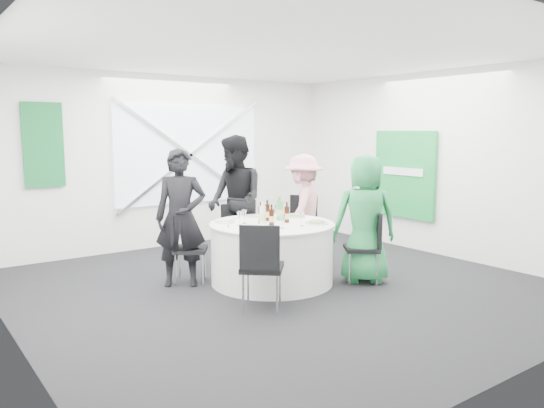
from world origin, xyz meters
TOP-DOWN VIEW (x-y plane):
  - floor at (0.00, 0.00)m, footprint 6.00×6.00m
  - ceiling at (0.00, 0.00)m, footprint 6.00×6.00m
  - wall_back at (0.00, 3.00)m, footprint 6.00×0.00m
  - wall_front at (0.00, -3.00)m, footprint 6.00×0.00m
  - wall_left at (-3.00, 0.00)m, footprint 0.00×6.00m
  - wall_right at (3.00, 0.00)m, footprint 0.00×6.00m
  - window_panel at (0.30, 2.96)m, footprint 2.60×0.03m
  - window_brace_a at (0.30, 2.92)m, footprint 2.63×0.05m
  - window_brace_b at (0.30, 2.92)m, footprint 2.63×0.05m
  - green_banner at (-2.00, 2.95)m, footprint 0.55×0.04m
  - green_sign at (2.94, 0.60)m, footprint 0.05×1.20m
  - banquet_table at (0.00, 0.20)m, footprint 1.56×1.56m
  - chair_back at (0.12, 1.21)m, footprint 0.44×0.45m
  - chair_back_left at (-0.90, 0.83)m, footprint 0.56×0.56m
  - chair_back_right at (1.02, 0.87)m, footprint 0.60×0.60m
  - chair_front_right at (0.98, -0.50)m, footprint 0.57×0.57m
  - chair_front_left at (-0.76, -0.64)m, footprint 0.61×0.61m
  - person_man_back_left at (-0.96, 0.77)m, footprint 0.74×0.66m
  - person_man_back at (0.12, 1.24)m, footprint 0.59×0.95m
  - person_woman_pink at (1.04, 0.85)m, footprint 1.11×0.94m
  - person_woman_green at (0.96, -0.45)m, footprint 0.94×0.87m
  - plate_back at (0.09, 0.76)m, footprint 0.26×0.26m
  - plate_back_left at (-0.45, 0.58)m, footprint 0.25×0.25m
  - plate_back_right at (0.54, 0.40)m, footprint 0.27×0.27m
  - plate_front_right at (0.42, -0.16)m, footprint 0.30×0.30m
  - plate_front_left at (-0.36, -0.17)m, footprint 0.29×0.29m
  - napkin at (-0.44, -0.13)m, footprint 0.21×0.16m
  - beer_bottle_a at (-0.13, 0.26)m, footprint 0.06×0.06m
  - beer_bottle_b at (0.05, 0.37)m, footprint 0.06×0.06m
  - beer_bottle_c at (0.17, 0.12)m, footprint 0.06×0.06m
  - beer_bottle_d at (-0.09, 0.08)m, footprint 0.06×0.06m
  - green_water_bottle at (0.21, 0.32)m, footprint 0.08×0.08m
  - clear_water_bottle at (-0.17, 0.16)m, footprint 0.08×0.08m
  - wine_glass_a at (-0.40, 0.31)m, footprint 0.07×0.07m
  - wine_glass_b at (0.17, -0.17)m, footprint 0.07×0.07m
  - wine_glass_c at (0.14, 0.53)m, footprint 0.07×0.07m
  - wine_glass_d at (-0.11, -0.16)m, footprint 0.07×0.07m
  - wine_glass_e at (0.24, 0.50)m, footprint 0.07×0.07m
  - wine_glass_f at (-0.29, 0.39)m, footprint 0.07×0.07m
  - fork_a at (-0.38, 0.63)m, footprint 0.09×0.14m
  - knife_a at (-0.56, 0.32)m, footprint 0.09×0.14m
  - fork_b at (0.55, 0.38)m, footprint 0.10×0.13m
  - knife_b at (0.43, 0.58)m, footprint 0.08×0.14m
  - fork_c at (0.13, 0.76)m, footprint 0.15×0.03m
  - knife_c at (-0.20, 0.74)m, footprint 0.15×0.02m

SIDE VIEW (x-z plane):
  - floor at x=0.00m, z-range 0.00..0.00m
  - banquet_table at x=0.00m, z-range 0.00..0.76m
  - chair_back at x=0.12m, z-range 0.07..0.94m
  - chair_back_left at x=-0.90m, z-range 0.07..0.95m
  - chair_front_right at x=0.98m, z-range 0.08..0.97m
  - chair_front_left at x=-0.76m, z-range 0.08..1.04m
  - chair_back_right at x=1.02m, z-range 0.08..1.04m
  - fork_a at x=-0.38m, z-range 0.76..0.77m
  - knife_a at x=-0.56m, z-range 0.76..0.77m
  - fork_b at x=0.55m, z-range 0.76..0.77m
  - knife_b at x=0.43m, z-range 0.76..0.77m
  - fork_c at x=0.13m, z-range 0.76..0.77m
  - knife_c at x=-0.20m, z-range 0.76..0.77m
  - plate_back_left at x=-0.45m, z-range 0.76..0.77m
  - plate_back at x=0.09m, z-range 0.76..0.77m
  - plate_front_left at x=-0.36m, z-range 0.76..0.78m
  - plate_back_right at x=0.54m, z-range 0.76..0.80m
  - plate_front_right at x=0.42m, z-range 0.76..0.80m
  - person_woman_pink at x=1.04m, z-range 0.00..1.57m
  - napkin at x=-0.44m, z-range 0.78..0.83m
  - person_woman_green at x=0.96m, z-range 0.00..1.62m
  - person_man_back_left at x=-0.96m, z-range 0.00..1.69m
  - beer_bottle_d at x=-0.09m, z-range 0.73..0.98m
  - beer_bottle_c at x=0.17m, z-range 0.73..0.99m
  - beer_bottle_b at x=0.05m, z-range 0.73..1.00m
  - beer_bottle_a at x=-0.13m, z-range 0.73..1.00m
  - clear_water_bottle at x=-0.17m, z-range 0.73..1.02m
  - green_water_bottle at x=0.21m, z-range 0.73..1.03m
  - wine_glass_a at x=-0.40m, z-range 0.80..0.97m
  - wine_glass_b at x=0.17m, z-range 0.80..0.97m
  - wine_glass_c at x=0.14m, z-range 0.80..0.97m
  - wine_glass_d at x=-0.11m, z-range 0.80..0.97m
  - wine_glass_e at x=0.24m, z-range 0.80..0.97m
  - wine_glass_f at x=-0.29m, z-range 0.80..0.97m
  - person_man_back at x=0.12m, z-range 0.00..1.85m
  - green_sign at x=2.94m, z-range 0.50..1.90m
  - wall_back at x=0.00m, z-range -1.60..4.40m
  - wall_front at x=0.00m, z-range -1.60..4.40m
  - wall_left at x=-3.00m, z-range -1.60..4.40m
  - wall_right at x=3.00m, z-range -1.60..4.40m
  - window_panel at x=0.30m, z-range 0.70..2.30m
  - window_brace_a at x=0.30m, z-range 0.58..2.42m
  - window_brace_b at x=0.30m, z-range 0.58..2.42m
  - green_banner at x=-2.00m, z-range 1.10..2.30m
  - ceiling at x=0.00m, z-range 2.80..2.80m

